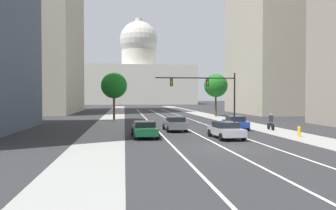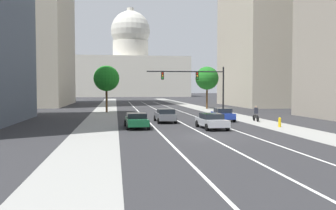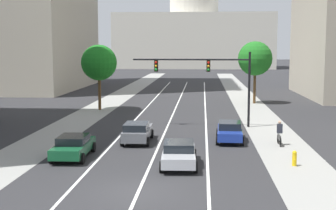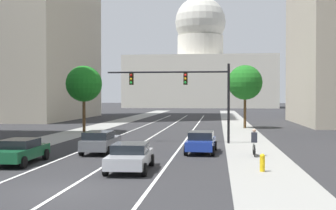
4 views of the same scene
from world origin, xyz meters
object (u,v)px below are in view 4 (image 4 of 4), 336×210
(car_green, at_px, (20,151))
(car_blue, at_px, (201,142))
(car_silver, at_px, (130,156))
(car_gray, at_px, (101,141))
(street_tree_near_right, at_px, (245,83))
(capitol_building, at_px, (200,68))
(fire_hydrant, at_px, (262,162))
(cyclist, at_px, (254,143))
(street_tree_near_left, at_px, (84,84))
(traffic_signal_mast, at_px, (188,86))

(car_green, bearing_deg, car_blue, -60.87)
(car_silver, distance_m, car_gray, 7.30)
(street_tree_near_right, bearing_deg, car_blue, -100.37)
(capitol_building, xyz_separation_m, car_green, (-4.98, -128.20, -12.79))
(car_green, distance_m, street_tree_near_right, 32.96)
(fire_hydrant, height_order, street_tree_near_right, street_tree_near_right)
(car_silver, relative_size, cyclist, 2.71)
(car_silver, xyz_separation_m, street_tree_near_right, (7.61, 30.92, 4.69))
(car_blue, distance_m, car_green, 11.56)
(capitol_building, height_order, car_gray, capitol_building)
(cyclist, bearing_deg, capitol_building, 3.96)
(street_tree_near_left, bearing_deg, car_silver, -67.54)
(car_gray, xyz_separation_m, street_tree_near_left, (-6.53, 17.32, 4.33))
(car_silver, height_order, cyclist, cyclist)
(car_silver, height_order, street_tree_near_right, street_tree_near_right)
(car_gray, relative_size, traffic_signal_mast, 0.46)
(traffic_signal_mast, bearing_deg, car_silver, -98.23)
(car_blue, bearing_deg, street_tree_near_left, 41.10)
(fire_hydrant, distance_m, street_tree_near_right, 30.95)
(car_gray, distance_m, traffic_signal_mast, 9.68)
(traffic_signal_mast, bearing_deg, car_gray, -126.51)
(capitol_building, bearing_deg, cyclist, -86.12)
(traffic_signal_mast, distance_m, fire_hydrant, 14.66)
(traffic_signal_mast, bearing_deg, car_blue, -77.75)
(car_green, bearing_deg, capitol_building, -3.69)
(capitol_building, height_order, traffic_signal_mast, capitol_building)
(car_blue, xyz_separation_m, car_gray, (-6.63, -0.95, 0.04))
(capitol_building, relative_size, car_green, 10.60)
(car_gray, distance_m, street_tree_near_right, 27.14)
(car_blue, relative_size, traffic_signal_mast, 0.46)
(cyclist, bearing_deg, fire_hydrant, 179.44)
(capitol_building, height_order, street_tree_near_left, capitol_building)
(car_green, bearing_deg, street_tree_near_right, -27.36)
(car_silver, distance_m, street_tree_near_left, 26.15)
(car_blue, height_order, cyclist, cyclist)
(car_blue, distance_m, traffic_signal_mast, 7.42)
(traffic_signal_mast, height_order, fire_hydrant, traffic_signal_mast)
(car_gray, bearing_deg, fire_hydrant, -122.11)
(street_tree_near_right, height_order, street_tree_near_left, street_tree_near_right)
(car_green, xyz_separation_m, fire_hydrant, (13.28, -1.18, -0.26))
(capitol_building, relative_size, street_tree_near_right, 6.74)
(car_blue, height_order, street_tree_near_left, street_tree_near_left)
(car_gray, relative_size, street_tree_near_right, 0.61)
(traffic_signal_mast, height_order, cyclist, traffic_signal_mast)
(car_gray, height_order, traffic_signal_mast, traffic_signal_mast)
(cyclist, bearing_deg, street_tree_near_left, 43.37)
(capitol_building, bearing_deg, street_tree_near_right, -84.64)
(capitol_building, bearing_deg, car_silver, -89.27)
(car_silver, xyz_separation_m, street_tree_near_left, (-9.85, 23.82, 4.39))
(car_green, height_order, traffic_signal_mast, traffic_signal_mast)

